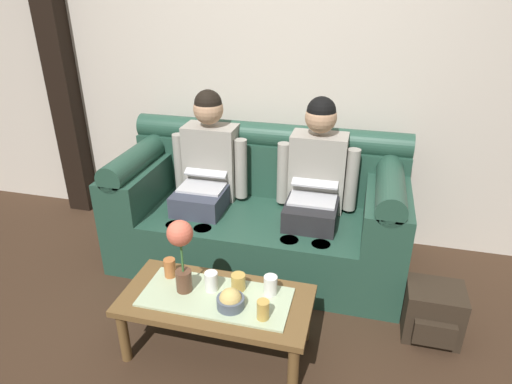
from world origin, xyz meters
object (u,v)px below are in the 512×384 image
object	(u,v)px
person_left	(207,171)
cup_near_right	(270,285)
coffee_table	(216,304)
cup_far_left	(263,310)
couch	(259,212)
flower_vase	(181,246)
snack_bowl	(231,300)
cup_far_right	(238,282)
person_right	(315,182)
cup_near_left	(170,268)
cup_far_center	(211,281)
backpack_right	(433,313)

from	to	relation	value
person_left	cup_near_right	xyz separation A→B (m)	(0.67, -0.87, -0.23)
coffee_table	cup_far_left	xyz separation A→B (m)	(0.29, -0.10, 0.11)
person_left	coffee_table	bearing A→B (deg)	-67.98
couch	flower_vase	xyz separation A→B (m)	(-0.18, -0.96, 0.27)
couch	flower_vase	bearing A→B (deg)	-100.79
flower_vase	cup_near_right	xyz separation A→B (m)	(0.46, 0.09, -0.23)
couch	snack_bowl	bearing A→B (deg)	-84.28
cup_far_right	cup_far_left	bearing A→B (deg)	-46.15
person_right	person_left	bearing A→B (deg)	179.99
cup_near_right	cup_far_right	bearing A→B (deg)	-178.77
cup_near_left	cup_far_left	size ratio (longest dim) A/B	1.07
cup_far_left	person_right	bearing A→B (deg)	84.36
flower_vase	couch	bearing A→B (deg)	79.21
person_left	cup_far_left	distance (m)	1.28
cup_near_right	cup_far_left	distance (m)	0.20
couch	cup_far_center	size ratio (longest dim) A/B	18.49
flower_vase	cup_far_center	size ratio (longest dim) A/B	3.93
cup_near_right	cup_far_center	size ratio (longest dim) A/B	1.00
snack_bowl	cup_far_center	bearing A→B (deg)	142.27
person_left	person_right	size ratio (longest dim) A/B	1.00
snack_bowl	cup_far_right	xyz separation A→B (m)	(-0.00, 0.15, 0.00)
person_left	flower_vase	bearing A→B (deg)	-77.75
cup_far_center	person_right	bearing A→B (deg)	64.79
couch	person_left	size ratio (longest dim) A/B	1.65
snack_bowl	couch	bearing A→B (deg)	95.72
person_right	coffee_table	xyz separation A→B (m)	(-0.39, -0.96, -0.34)
cup_far_right	couch	bearing A→B (deg)	96.51
cup_far_left	person_left	bearing A→B (deg)	122.35
cup_far_right	cup_near_right	bearing A→B (deg)	1.23
person_right	coffee_table	bearing A→B (deg)	-112.03
coffee_table	backpack_right	bearing A→B (deg)	19.49
cup_near_left	flower_vase	bearing A→B (deg)	-37.85
snack_bowl	cup_far_center	world-z (taller)	same
person_right	backpack_right	distance (m)	1.08
coffee_table	cup_far_left	bearing A→B (deg)	-19.57
person_left	cup_near_left	distance (m)	0.89
cup_near_left	cup_far_left	xyz separation A→B (m)	(0.60, -0.21, -0.00)
coffee_table	snack_bowl	size ratio (longest dim) A/B	7.11
backpack_right	cup_far_left	bearing A→B (deg)	-149.83
cup_far_center	couch	bearing A→B (deg)	87.46
coffee_table	person_right	bearing A→B (deg)	67.97
cup_near_left	cup_near_right	world-z (taller)	cup_near_left
cup_near_right	cup_far_right	world-z (taller)	cup_near_right
coffee_table	cup_far_center	bearing A→B (deg)	129.58
person_left	cup_far_right	size ratio (longest dim) A/B	13.33
person_left	person_right	xyz separation A→B (m)	(0.78, -0.00, 0.00)
flower_vase	cup_far_right	distance (m)	0.38
person_left	snack_bowl	distance (m)	1.17
person_right	cup_far_left	size ratio (longest dim) A/B	11.89
flower_vase	backpack_right	world-z (taller)	flower_vase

